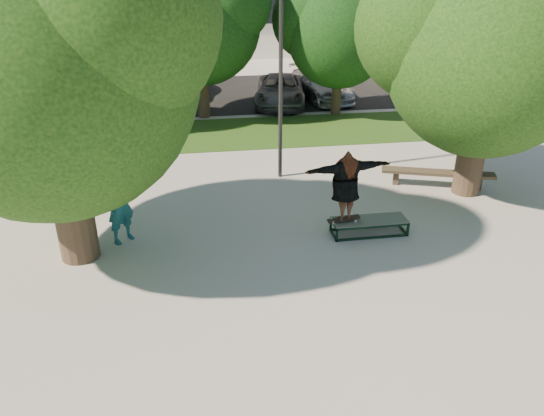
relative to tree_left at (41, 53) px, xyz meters
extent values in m
plane|color=#A9A29B|center=(4.29, -1.09, -4.42)|extent=(120.00, 120.00, 0.00)
cube|color=#2A4C15|center=(5.29, 8.41, -4.41)|extent=(30.00, 4.00, 0.02)
cube|color=black|center=(4.29, 14.91, -4.42)|extent=(40.00, 8.00, 0.01)
cylinder|color=#38281E|center=(0.09, -0.09, -2.82)|extent=(0.84, 0.84, 3.20)
sphere|color=black|center=(0.09, -0.09, -0.35)|extent=(5.80, 5.80, 5.80)
sphere|color=black|center=(1.40, -0.67, 0.66)|extent=(4.06, 4.06, 4.06)
cylinder|color=#38281E|center=(10.29, 1.91, -2.92)|extent=(0.76, 0.76, 3.00)
sphere|color=black|center=(10.29, 1.91, -0.64)|extent=(5.20, 5.20, 5.20)
sphere|color=black|center=(8.99, 2.69, 0.01)|extent=(3.90, 3.90, 3.90)
cylinder|color=#38281E|center=(-2.21, 9.91, -3.02)|extent=(0.44, 0.44, 2.80)
sphere|color=black|center=(-2.21, 9.91, -0.96)|extent=(4.40, 4.40, 4.40)
sphere|color=black|center=(-3.31, 10.57, -0.41)|extent=(3.30, 3.30, 3.30)
sphere|color=black|center=(-1.22, 9.47, -0.19)|extent=(3.08, 3.08, 3.08)
cylinder|color=#38281E|center=(3.29, 10.91, -2.92)|extent=(0.50, 0.50, 3.00)
sphere|color=black|center=(3.29, 10.91, -0.70)|extent=(4.80, 4.80, 4.80)
sphere|color=black|center=(2.09, 11.63, -0.10)|extent=(3.60, 3.60, 3.60)
sphere|color=black|center=(4.37, 10.43, 0.14)|extent=(3.36, 3.36, 3.36)
cylinder|color=#38281E|center=(8.79, 10.41, -3.12)|extent=(0.40, 0.40, 2.60)
sphere|color=black|center=(8.79, 10.41, -1.19)|extent=(4.20, 4.20, 4.20)
sphere|color=black|center=(7.74, 11.04, -0.67)|extent=(3.15, 3.15, 3.15)
sphere|color=black|center=(9.74, 9.99, -0.46)|extent=(2.94, 2.94, 2.94)
cylinder|color=#2D2D30|center=(5.29, 3.91, -1.42)|extent=(0.12, 0.12, 6.00)
cube|color=black|center=(2.29, 23.85, -1.42)|extent=(27.60, 0.12, 1.60)
cube|color=#475147|center=(6.79, -0.05, -4.06)|extent=(1.80, 0.60, 0.03)
cylinder|color=white|center=(5.87, -0.13, -4.02)|extent=(0.06, 0.03, 0.06)
cylinder|color=white|center=(5.87, 0.03, -4.02)|extent=(0.06, 0.03, 0.06)
cylinder|color=white|center=(6.41, -0.13, -4.02)|extent=(0.06, 0.03, 0.06)
cylinder|color=white|center=(6.41, 0.03, -4.02)|extent=(0.06, 0.03, 0.06)
cube|color=black|center=(6.14, -0.05, -3.98)|extent=(0.78, 0.20, 0.10)
imported|color=brown|center=(6.14, -0.05, -3.12)|extent=(2.14, 0.84, 1.69)
imported|color=#195860|center=(0.98, 0.50, -3.45)|extent=(0.84, 0.83, 1.95)
cube|color=#473B2B|center=(8.54, 2.77, -4.21)|extent=(0.20, 0.20, 0.42)
cube|color=#473B2B|center=(10.74, 2.01, -4.21)|extent=(0.20, 0.20, 0.42)
cube|color=#473B2B|center=(9.64, 2.39, -3.98)|extent=(3.13, 1.43, 0.08)
imported|color=#ADADB2|center=(0.79, 13.97, -3.62)|extent=(2.19, 4.81, 1.60)
imported|color=black|center=(2.00, 15.06, -3.70)|extent=(1.65, 4.43, 1.45)
imported|color=slate|center=(6.76, 12.41, -3.78)|extent=(2.96, 4.92, 1.28)
imported|color=#B6B5BB|center=(8.80, 13.16, -3.76)|extent=(2.56, 4.80, 1.33)
camera|label=1|loc=(2.72, -10.88, 1.67)|focal=35.00mm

